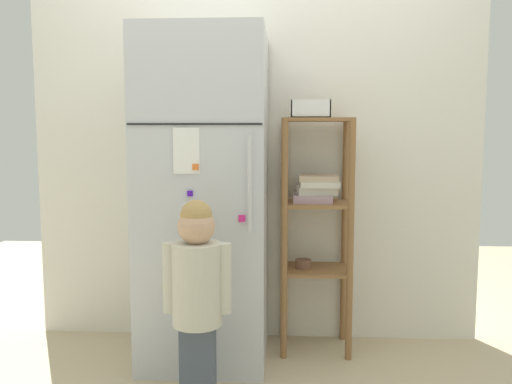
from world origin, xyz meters
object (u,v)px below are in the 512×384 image
object	(u,v)px
child_standing	(197,283)
pantry_shelf_unit	(316,211)
fruit_bin	(309,111)
refrigerator	(205,199)

from	to	relation	value
child_standing	pantry_shelf_unit	distance (m)	0.91
child_standing	fruit_bin	bearing A→B (deg)	52.44
pantry_shelf_unit	fruit_bin	size ratio (longest dim) A/B	6.25
refrigerator	fruit_bin	xyz separation A→B (m)	(0.55, 0.13, 0.46)
fruit_bin	refrigerator	bearing A→B (deg)	-167.12
refrigerator	child_standing	distance (m)	0.62
pantry_shelf_unit	fruit_bin	distance (m)	0.55
refrigerator	child_standing	bearing A→B (deg)	-85.31
fruit_bin	pantry_shelf_unit	bearing A→B (deg)	22.10
refrigerator	child_standing	size ratio (longest dim) A/B	1.87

